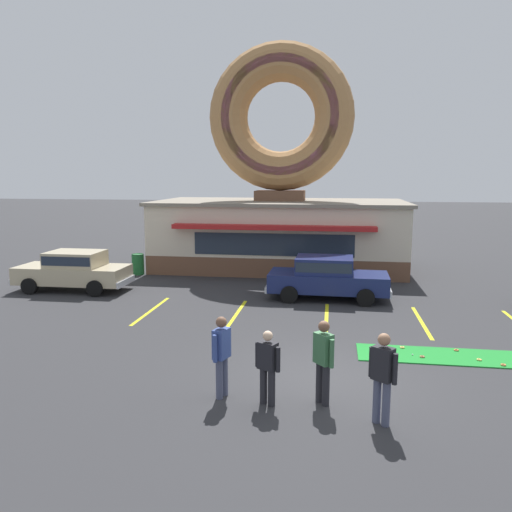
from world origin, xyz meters
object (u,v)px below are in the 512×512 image
at_px(golf_ball, 412,355).
at_px(car_navy, 327,276).
at_px(pedestrian_leather_jacket_man, 222,353).
at_px(pedestrian_clipboard_woman, 323,358).
at_px(trash_bin, 138,264).
at_px(pedestrian_hooded_kid, 268,364).
at_px(pedestrian_blue_sweater_man, 383,374).
at_px(car_champagne, 74,269).

bearing_deg(golf_ball, car_navy, 111.49).
distance_m(car_navy, pedestrian_leather_jacket_man, 9.08).
bearing_deg(pedestrian_clipboard_woman, trash_bin, 125.89).
xyz_separation_m(car_navy, pedestrian_hooded_kid, (-1.06, -9.06, -0.02)).
height_order(pedestrian_blue_sweater_man, pedestrian_clipboard_woman, pedestrian_blue_sweater_man).
bearing_deg(golf_ball, car_champagne, 155.37).
bearing_deg(pedestrian_hooded_kid, pedestrian_blue_sweater_man, -12.27).
xyz_separation_m(golf_ball, pedestrian_clipboard_woman, (-2.24, -3.05, 0.93)).
height_order(pedestrian_hooded_kid, trash_bin, pedestrian_hooded_kid).
bearing_deg(pedestrian_hooded_kid, golf_ball, 44.21).
bearing_deg(pedestrian_clipboard_woman, car_champagne, 139.31).
relative_size(golf_ball, pedestrian_leather_jacket_man, 0.02).
xyz_separation_m(car_champagne, pedestrian_clipboard_woman, (10.16, -8.73, 0.11)).
xyz_separation_m(car_navy, pedestrian_clipboard_woman, (0.04, -8.85, 0.11)).
bearing_deg(trash_bin, pedestrian_hooded_kid, -58.08).
bearing_deg(pedestrian_leather_jacket_man, golf_ball, 35.04).
bearing_deg(trash_bin, pedestrian_clipboard_woman, -54.11).
height_order(pedestrian_blue_sweater_man, trash_bin, pedestrian_blue_sweater_man).
bearing_deg(golf_ball, trash_bin, 140.34).
xyz_separation_m(car_champagne, pedestrian_hooded_kid, (9.05, -8.94, -0.02)).
distance_m(pedestrian_blue_sweater_man, trash_bin, 16.36).
height_order(car_navy, pedestrian_hooded_kid, car_navy).
bearing_deg(golf_ball, pedestrian_blue_sweater_man, -106.96).
height_order(golf_ball, pedestrian_leather_jacket_man, pedestrian_leather_jacket_man).
xyz_separation_m(pedestrian_hooded_kid, pedestrian_leather_jacket_man, (-0.99, 0.21, 0.12)).
height_order(pedestrian_hooded_kid, pedestrian_leather_jacket_man, pedestrian_leather_jacket_man).
bearing_deg(car_navy, trash_bin, 158.86).
distance_m(car_champagne, pedestrian_blue_sweater_man, 14.68).
relative_size(golf_ball, pedestrian_clipboard_woman, 0.02).
height_order(car_navy, pedestrian_leather_jacket_man, pedestrian_leather_jacket_man).
bearing_deg(car_champagne, pedestrian_hooded_kid, -44.64).
relative_size(car_champagne, pedestrian_clipboard_woman, 2.61).
height_order(pedestrian_clipboard_woman, trash_bin, pedestrian_clipboard_woman).
distance_m(golf_ball, pedestrian_hooded_kid, 4.74).
xyz_separation_m(pedestrian_hooded_kid, pedestrian_clipboard_woman, (1.11, 0.21, 0.12)).
height_order(car_champagne, trash_bin, car_champagne).
bearing_deg(car_champagne, pedestrian_clipboard_woman, -40.69).
relative_size(pedestrian_blue_sweater_man, pedestrian_leather_jacket_man, 1.01).
bearing_deg(pedestrian_hooded_kid, pedestrian_clipboard_woman, 10.58).
relative_size(golf_ball, pedestrian_blue_sweater_man, 0.02).
distance_m(pedestrian_hooded_kid, trash_bin, 14.70).
xyz_separation_m(car_champagne, pedestrian_leather_jacket_man, (8.06, -8.73, 0.10)).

